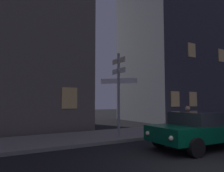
{
  "coord_description": "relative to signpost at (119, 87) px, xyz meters",
  "views": [
    {
      "loc": [
        -5.13,
        -3.38,
        1.8
      ],
      "look_at": [
        -0.12,
        5.14,
        2.52
      ],
      "focal_mm": 34.03,
      "sensor_mm": 36.0,
      "label": 1
    }
  ],
  "objects": [
    {
      "name": "cyclist",
      "position": [
        2.18,
        -2.09,
        -1.72
      ],
      "size": [
        1.81,
        0.37,
        1.61
      ],
      "color": "black",
      "rests_on": "ground_plane"
    },
    {
      "name": "car_near_left",
      "position": [
        2.09,
        -2.99,
        -1.71
      ],
      "size": [
        4.64,
        2.2,
        1.39
      ],
      "color": "#05472D",
      "rests_on": "ground_plane"
    },
    {
      "name": "sidewalk_kerb",
      "position": [
        -0.2,
        1.11,
        -2.4
      ],
      "size": [
        40.0,
        3.32,
        0.14
      ],
      "primitive_type": "cube",
      "color": "gray",
      "rests_on": "ground_plane"
    },
    {
      "name": "signpost",
      "position": [
        0.0,
        0.0,
        0.0
      ],
      "size": [
        1.26,
        1.26,
        3.95
      ],
      "color": "gray",
      "rests_on": "sidewalk_kerb"
    },
    {
      "name": "building_right_block",
      "position": [
        11.57,
        6.93,
        7.33
      ],
      "size": [
        10.49,
        7.09,
        19.6
      ],
      "color": "#383842",
      "rests_on": "ground_plane"
    }
  ]
}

